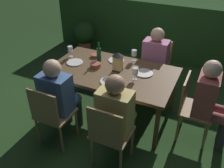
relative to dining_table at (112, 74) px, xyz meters
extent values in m
plane|color=#26471E|center=(0.00, 0.00, -0.67)|extent=(16.00, 16.00, 0.00)
cube|color=brown|center=(0.00, 0.00, 0.03)|extent=(1.74, 1.00, 0.04)
cube|color=brown|center=(-0.80, -0.43, -0.33)|extent=(0.05, 0.05, 0.68)
cube|color=brown|center=(0.80, -0.43, -0.33)|extent=(0.05, 0.05, 0.68)
cube|color=brown|center=(-0.80, 0.43, -0.33)|extent=(0.05, 0.05, 0.68)
cube|color=brown|center=(0.80, 0.43, -0.33)|extent=(0.05, 0.05, 0.68)
cube|color=#9E7A51|center=(-0.39, -0.82, -0.23)|extent=(0.42, 0.40, 0.03)
cube|color=#9E7A51|center=(-0.39, -1.01, -0.01)|extent=(0.40, 0.02, 0.42)
cylinder|color=#9E7A51|center=(-0.57, -0.65, -0.46)|extent=(0.03, 0.03, 0.42)
cylinder|color=#9E7A51|center=(-0.21, -0.65, -0.46)|extent=(0.03, 0.03, 0.42)
cylinder|color=#9E7A51|center=(-0.57, -0.99, -0.46)|extent=(0.03, 0.03, 0.42)
cylinder|color=#9E7A51|center=(-0.21, -0.99, -0.46)|extent=(0.03, 0.03, 0.42)
cube|color=#426699|center=(-0.39, -0.76, 0.03)|extent=(0.38, 0.24, 0.50)
sphere|color=#D1A889|center=(-0.39, -0.76, 0.38)|extent=(0.21, 0.21, 0.21)
cylinder|color=#426699|center=(-0.48, -0.62, -0.21)|extent=(0.13, 0.36, 0.13)
cylinder|color=#426699|center=(-0.30, -0.62, -0.21)|extent=(0.13, 0.36, 0.13)
cylinder|color=#333338|center=(-0.48, -0.46, -0.44)|extent=(0.11, 0.11, 0.45)
cylinder|color=#333338|center=(-0.30, -0.46, -0.44)|extent=(0.11, 0.11, 0.45)
cube|color=#9E7A51|center=(1.19, 0.00, -0.23)|extent=(0.40, 0.42, 0.03)
cube|color=#9E7A51|center=(1.00, 0.00, -0.01)|extent=(0.03, 0.40, 0.42)
cylinder|color=#9E7A51|center=(1.36, 0.18, -0.46)|extent=(0.03, 0.03, 0.42)
cylinder|color=#9E7A51|center=(1.36, -0.18, -0.46)|extent=(0.03, 0.03, 0.42)
cylinder|color=#9E7A51|center=(1.02, 0.18, -0.46)|extent=(0.03, 0.03, 0.42)
cylinder|color=#9E7A51|center=(1.02, -0.18, -0.46)|extent=(0.03, 0.03, 0.42)
cube|color=#9E4C47|center=(1.25, 0.00, 0.03)|extent=(0.24, 0.38, 0.50)
sphere|color=beige|center=(1.25, 0.00, 0.38)|extent=(0.21, 0.21, 0.21)
cylinder|color=#9E4C47|center=(1.39, 0.09, -0.21)|extent=(0.36, 0.13, 0.13)
cylinder|color=#9E4C47|center=(1.39, -0.09, -0.21)|extent=(0.36, 0.13, 0.13)
cylinder|color=#333338|center=(1.55, 0.09, -0.44)|extent=(0.11, 0.11, 0.45)
cylinder|color=#333338|center=(1.55, -0.09, -0.44)|extent=(0.11, 0.11, 0.45)
cube|color=#9E7A51|center=(0.39, 0.82, -0.23)|extent=(0.42, 0.40, 0.03)
cube|color=#9E7A51|center=(0.39, 1.01, -0.01)|extent=(0.40, 0.03, 0.42)
cylinder|color=#9E7A51|center=(0.57, 0.65, -0.46)|extent=(0.03, 0.03, 0.42)
cylinder|color=#9E7A51|center=(0.21, 0.65, -0.46)|extent=(0.03, 0.03, 0.42)
cylinder|color=#9E7A51|center=(0.57, 0.99, -0.46)|extent=(0.03, 0.03, 0.42)
cylinder|color=#9E7A51|center=(0.21, 0.99, -0.46)|extent=(0.03, 0.03, 0.42)
cube|color=#C675A3|center=(0.39, 0.76, 0.03)|extent=(0.38, 0.24, 0.50)
sphere|color=#D1A889|center=(0.39, 0.76, 0.38)|extent=(0.21, 0.21, 0.21)
cylinder|color=#C675A3|center=(0.48, 0.62, -0.21)|extent=(0.13, 0.36, 0.13)
cylinder|color=#C675A3|center=(0.30, 0.62, -0.21)|extent=(0.13, 0.36, 0.13)
cylinder|color=#333338|center=(0.48, 0.46, -0.44)|extent=(0.11, 0.11, 0.45)
cylinder|color=#333338|center=(0.30, 0.46, -0.44)|extent=(0.11, 0.11, 0.45)
cube|color=#9E7A51|center=(0.39, -0.82, -0.23)|extent=(0.42, 0.40, 0.03)
cube|color=#9E7A51|center=(0.39, -1.01, -0.01)|extent=(0.40, 0.02, 0.42)
cylinder|color=#9E7A51|center=(0.21, -0.65, -0.46)|extent=(0.03, 0.03, 0.42)
cylinder|color=#9E7A51|center=(0.57, -0.65, -0.46)|extent=(0.03, 0.03, 0.42)
cylinder|color=#9E7A51|center=(0.21, -0.99, -0.46)|extent=(0.03, 0.03, 0.42)
cylinder|color=#9E7A51|center=(0.57, -0.99, -0.46)|extent=(0.03, 0.03, 0.42)
cube|color=tan|center=(0.39, -0.76, 0.03)|extent=(0.38, 0.24, 0.50)
sphere|color=tan|center=(0.39, -0.76, 0.38)|extent=(0.21, 0.21, 0.21)
cylinder|color=tan|center=(0.30, -0.62, -0.21)|extent=(0.13, 0.36, 0.13)
cylinder|color=tan|center=(0.48, -0.62, -0.21)|extent=(0.13, 0.36, 0.13)
cylinder|color=#333338|center=(0.30, -0.46, -0.44)|extent=(0.11, 0.11, 0.45)
cylinder|color=#333338|center=(0.48, -0.46, -0.44)|extent=(0.11, 0.11, 0.45)
cube|color=black|center=(0.06, 0.05, 0.06)|extent=(0.12, 0.12, 0.01)
cube|color=#F9D17A|center=(0.06, 0.05, 0.17)|extent=(0.11, 0.11, 0.20)
cone|color=black|center=(0.06, 0.05, 0.29)|extent=(0.15, 0.15, 0.05)
cylinder|color=#144723|center=(-0.30, 0.20, 0.15)|extent=(0.07, 0.07, 0.20)
cylinder|color=#144723|center=(-0.30, 0.20, 0.30)|extent=(0.03, 0.03, 0.09)
cylinder|color=silver|center=(0.16, 0.42, 0.05)|extent=(0.06, 0.06, 0.00)
cylinder|color=silver|center=(0.16, 0.42, 0.10)|extent=(0.01, 0.01, 0.08)
cylinder|color=silver|center=(0.16, 0.42, 0.18)|extent=(0.08, 0.08, 0.08)
cylinder|color=maroon|center=(0.16, 0.42, 0.15)|extent=(0.07, 0.07, 0.03)
cylinder|color=silver|center=(-0.76, 0.13, 0.05)|extent=(0.06, 0.06, 0.00)
cylinder|color=silver|center=(-0.76, 0.13, 0.10)|extent=(0.01, 0.01, 0.08)
cylinder|color=silver|center=(-0.76, 0.13, 0.18)|extent=(0.08, 0.08, 0.08)
cylinder|color=maroon|center=(-0.76, 0.13, 0.15)|extent=(0.07, 0.07, 0.03)
cylinder|color=silver|center=(0.37, -0.08, 0.05)|extent=(0.06, 0.06, 0.00)
cylinder|color=silver|center=(0.37, -0.08, 0.10)|extent=(0.01, 0.01, 0.08)
cylinder|color=silver|center=(0.37, -0.08, 0.18)|extent=(0.08, 0.08, 0.08)
cylinder|color=maroon|center=(0.37, -0.08, 0.15)|extent=(0.07, 0.07, 0.03)
cylinder|color=silver|center=(0.42, 0.12, 0.06)|extent=(0.25, 0.25, 0.01)
cylinder|color=silver|center=(-0.59, -0.02, 0.06)|extent=(0.24, 0.24, 0.01)
cylinder|color=silver|center=(0.10, -0.27, 0.06)|extent=(0.25, 0.25, 0.01)
cylinder|color=white|center=(-0.07, 0.30, 0.06)|extent=(0.23, 0.23, 0.01)
cylinder|color=#9E5138|center=(-0.26, 0.00, 0.08)|extent=(0.15, 0.15, 0.06)
cylinder|color=#424C1E|center=(-0.26, 0.00, 0.09)|extent=(0.12, 0.12, 0.02)
cylinder|color=#9E5138|center=(-0.42, 0.29, 0.07)|extent=(0.13, 0.13, 0.04)
cylinder|color=tan|center=(-0.42, 0.29, 0.08)|extent=(0.11, 0.11, 0.01)
cylinder|color=#9E7A51|center=(-0.23, 2.26, -0.03)|extent=(0.49, 0.49, 0.03)
cylinder|color=#9E7A51|center=(-0.23, 2.26, -0.36)|extent=(0.07, 0.07, 0.62)
cylinder|color=#9E7A51|center=(-0.23, 2.26, -0.66)|extent=(0.37, 0.37, 0.02)
cylinder|color=#B2B7BF|center=(-0.23, 2.26, 0.07)|extent=(0.26, 0.26, 0.17)
cylinder|color=white|center=(-0.23, 2.26, 0.11)|extent=(0.23, 0.23, 0.04)
cylinder|color=#1E5B2D|center=(-0.28, 2.26, 0.16)|extent=(0.07, 0.07, 0.16)
cylinder|color=#1E5B2D|center=(-0.28, 2.26, 0.29)|extent=(0.03, 0.03, 0.09)
cube|color=#234C1E|center=(0.00, 2.42, -0.08)|extent=(4.56, 0.87, 1.18)
cylinder|color=#9E5133|center=(-1.45, 1.63, -0.53)|extent=(0.28, 0.28, 0.28)
sphere|color=#193816|center=(-1.45, 1.63, -0.18)|extent=(0.49, 0.49, 0.49)
camera|label=1|loc=(1.25, -2.64, 1.71)|focal=38.99mm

